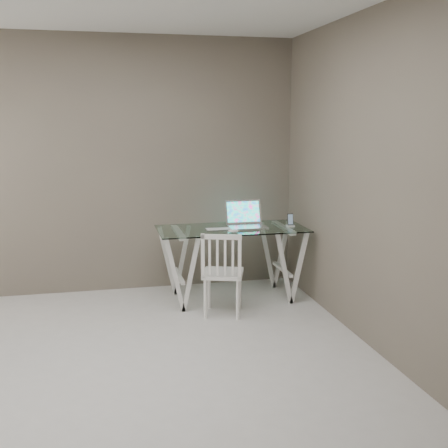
% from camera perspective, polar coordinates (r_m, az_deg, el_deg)
% --- Properties ---
extents(room, '(4.50, 4.52, 2.71)m').
position_cam_1_polar(room, '(3.80, -11.88, 8.55)').
color(room, '#BCB8B4').
rests_on(room, ground).
extents(desk, '(1.50, 0.70, 0.75)m').
position_cam_1_polar(desk, '(5.78, 0.79, -3.95)').
color(desk, silver).
rests_on(desk, ground).
extents(chair, '(0.47, 0.47, 0.82)m').
position_cam_1_polar(chair, '(5.25, -0.18, -4.71)').
color(chair, white).
rests_on(chair, ground).
extents(laptop, '(0.38, 0.35, 0.26)m').
position_cam_1_polar(laptop, '(5.78, 2.21, 0.36)').
color(laptop, silver).
rests_on(laptop, desk).
extents(keyboard, '(0.29, 0.13, 0.01)m').
position_cam_1_polar(keyboard, '(5.62, -0.43, -0.52)').
color(keyboard, silver).
rests_on(keyboard, desk).
extents(mouse, '(0.11, 0.06, 0.03)m').
position_cam_1_polar(mouse, '(5.47, 0.95, -0.71)').
color(mouse, white).
rests_on(mouse, desk).
extents(phone_dock, '(0.07, 0.07, 0.13)m').
position_cam_1_polar(phone_dock, '(5.81, 6.76, 0.10)').
color(phone_dock, white).
rests_on(phone_dock, desk).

